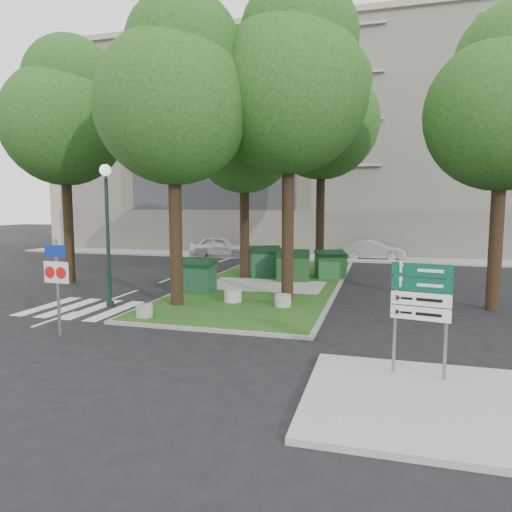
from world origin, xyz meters
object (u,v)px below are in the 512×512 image
(dumpster_d, at_px, (330,264))
(bollard_left, at_px, (144,311))
(litter_bin, at_px, (335,265))
(dumpster_b, at_px, (265,261))
(dumpster_a, at_px, (197,276))
(tree_median_mid, at_px, (247,131))
(tree_street_right, at_px, (507,99))
(street_lamp, at_px, (107,218))
(traffic_sign_pole, at_px, (57,274))
(car_silver, at_px, (374,250))
(tree_street_left, at_px, (66,113))
(bollard_mid, at_px, (233,296))
(tree_median_near_left, at_px, (176,91))
(tree_median_far, at_px, (324,111))
(car_white, at_px, (221,246))
(dumpster_c, at_px, (293,266))
(directional_sign, at_px, (421,302))
(tree_median_near_right, at_px, (292,79))
(bollard_right, at_px, (283,300))

(dumpster_d, height_order, bollard_left, dumpster_d)
(dumpster_d, bearing_deg, litter_bin, 68.86)
(dumpster_b, relative_size, bollard_left, 3.51)
(dumpster_a, bearing_deg, tree_median_mid, 80.53)
(tree_street_right, distance_m, street_lamp, 13.87)
(street_lamp, relative_size, traffic_sign_pole, 1.86)
(street_lamp, bearing_deg, dumpster_d, 48.37)
(car_silver, bearing_deg, dumpster_d, 169.42)
(tree_street_left, xyz_separation_m, bollard_mid, (8.65, -2.64, -7.31))
(tree_median_near_left, bearing_deg, dumpster_d, 58.89)
(tree_median_mid, relative_size, tree_street_left, 0.91)
(tree_median_mid, relative_size, tree_median_far, 0.84)
(tree_street_left, xyz_separation_m, dumpster_a, (6.66, -1.12, -6.92))
(dumpster_b, bearing_deg, dumpster_a, -130.31)
(litter_bin, distance_m, car_white, 10.11)
(tree_median_near_left, distance_m, tree_street_left, 7.83)
(tree_street_left, relative_size, dumpster_c, 6.63)
(tree_median_far, relative_size, car_silver, 3.00)
(dumpster_c, relative_size, directional_sign, 0.72)
(tree_street_right, bearing_deg, tree_street_left, 176.73)
(dumpster_a, height_order, traffic_sign_pole, traffic_sign_pole)
(dumpster_b, height_order, car_white, dumpster_b)
(tree_median_near_left, xyz_separation_m, tree_street_right, (10.50, 2.50, -0.33))
(bollard_mid, bearing_deg, dumpster_b, 93.60)
(traffic_sign_pole, bearing_deg, tree_street_left, 129.22)
(bollard_left, height_order, car_silver, car_silver)
(bollard_left, bearing_deg, car_silver, 70.00)
(tree_street_right, height_order, car_white, tree_street_right)
(tree_median_near_left, distance_m, bollard_left, 7.29)
(tree_street_left, height_order, car_white, tree_street_left)
(litter_bin, bearing_deg, tree_median_near_right, -97.09)
(street_lamp, bearing_deg, tree_median_near_right, 22.28)
(dumpster_c, height_order, car_silver, dumpster_c)
(dumpster_a, bearing_deg, dumpster_c, 50.37)
(dumpster_b, xyz_separation_m, dumpster_d, (3.15, 0.17, -0.06))
(street_lamp, bearing_deg, bollard_left, -34.52)
(tree_median_far, relative_size, bollard_left, 22.86)
(tree_street_right, relative_size, dumpster_b, 5.50)
(litter_bin, relative_size, car_white, 0.15)
(tree_median_near_right, distance_m, dumpster_d, 9.03)
(tree_median_mid, distance_m, bollard_right, 9.39)
(bollard_right, bearing_deg, dumpster_c, 97.19)
(dumpster_d, bearing_deg, tree_median_far, 87.10)
(dumpster_a, bearing_deg, car_silver, 66.31)
(bollard_right, relative_size, traffic_sign_pole, 0.21)
(bollard_mid, bearing_deg, bollard_right, -7.61)
(tree_median_near_left, height_order, tree_street_right, tree_median_near_left)
(tree_median_mid, bearing_deg, tree_street_right, -21.80)
(tree_street_right, relative_size, dumpster_c, 6.07)
(tree_street_left, bearing_deg, car_white, 75.09)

